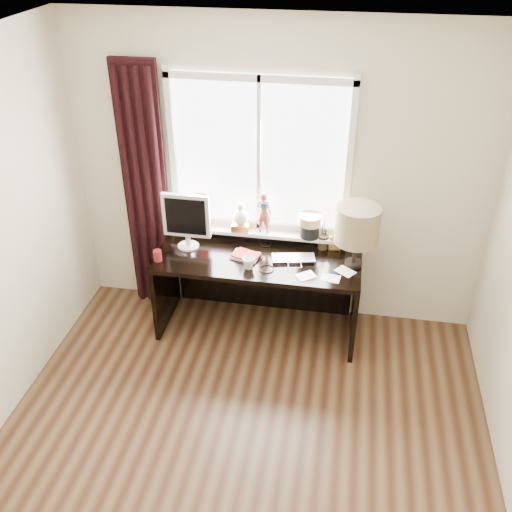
% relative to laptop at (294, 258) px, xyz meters
% --- Properties ---
extents(floor, '(3.50, 4.00, 0.00)m').
position_rel_laptop_xyz_m(floor, '(-0.20, -1.64, -0.76)').
color(floor, brown).
rests_on(floor, ground).
extents(ceiling, '(3.50, 4.00, 0.00)m').
position_rel_laptop_xyz_m(ceiling, '(-0.20, -1.64, 1.84)').
color(ceiling, white).
rests_on(ceiling, wall_back).
extents(wall_back, '(3.50, 0.00, 2.60)m').
position_rel_laptop_xyz_m(wall_back, '(-0.20, 0.36, 0.54)').
color(wall_back, beige).
rests_on(wall_back, ground).
extents(laptop, '(0.39, 0.29, 0.03)m').
position_rel_laptop_xyz_m(laptop, '(0.00, 0.00, 0.00)').
color(laptop, silver).
rests_on(laptop, desk).
extents(mug, '(0.13, 0.13, 0.10)m').
position_rel_laptop_xyz_m(mug, '(-0.34, -0.18, 0.04)').
color(mug, white).
rests_on(mug, desk).
extents(red_cup, '(0.07, 0.07, 0.09)m').
position_rel_laptop_xyz_m(red_cup, '(-1.10, -0.20, 0.03)').
color(red_cup, maroon).
rests_on(red_cup, desk).
extents(window, '(1.52, 0.23, 1.40)m').
position_rel_laptop_xyz_m(window, '(-0.36, 0.31, 0.54)').
color(window, white).
rests_on(window, ground).
extents(curtain, '(0.38, 0.09, 2.25)m').
position_rel_laptop_xyz_m(curtain, '(-1.33, 0.27, 0.35)').
color(curtain, black).
rests_on(curtain, floor).
extents(desk, '(1.70, 0.70, 0.75)m').
position_rel_laptop_xyz_m(desk, '(-0.30, 0.09, -0.26)').
color(desk, black).
rests_on(desk, floor).
extents(monitor, '(0.40, 0.18, 0.49)m').
position_rel_laptop_xyz_m(monitor, '(-0.91, 0.05, 0.26)').
color(monitor, beige).
rests_on(monitor, desk).
extents(notebook_stack, '(0.26, 0.21, 0.03)m').
position_rel_laptop_xyz_m(notebook_stack, '(-0.40, -0.02, 0.00)').
color(notebook_stack, beige).
rests_on(notebook_stack, desk).
extents(brush_holder, '(0.09, 0.09, 0.25)m').
position_rel_laptop_xyz_m(brush_holder, '(0.22, 0.23, 0.05)').
color(brush_holder, black).
rests_on(brush_holder, desk).
extents(icon_frame, '(0.10, 0.04, 0.13)m').
position_rel_laptop_xyz_m(icon_frame, '(0.32, 0.21, 0.05)').
color(icon_frame, gold).
rests_on(icon_frame, desk).
extents(table_lamp, '(0.35, 0.35, 0.52)m').
position_rel_laptop_xyz_m(table_lamp, '(0.48, 0.01, 0.35)').
color(table_lamp, black).
rests_on(table_lamp, desk).
extents(loose_papers, '(0.49, 0.29, 0.00)m').
position_rel_laptop_xyz_m(loose_papers, '(0.29, -0.18, -0.01)').
color(loose_papers, white).
rests_on(loose_papers, desk).
extents(desk_cables, '(0.43, 0.53, 0.01)m').
position_rel_laptop_xyz_m(desk_cables, '(-0.15, -0.02, -0.01)').
color(desk_cables, black).
rests_on(desk_cables, desk).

